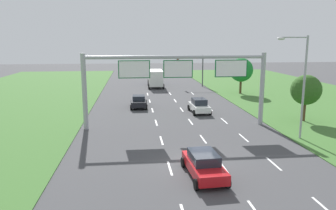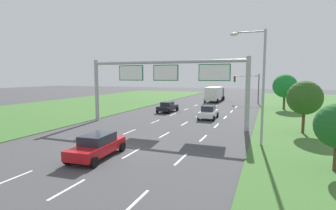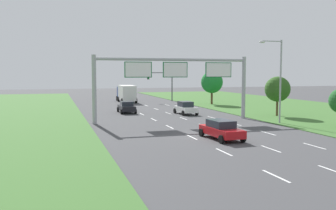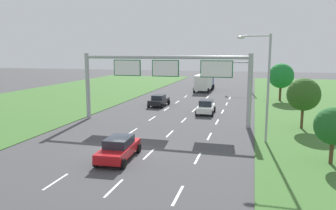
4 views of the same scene
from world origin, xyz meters
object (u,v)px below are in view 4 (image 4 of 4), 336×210
Objects in this scene: street_lamp at (264,79)px; box_truck at (204,82)px; car_lead_silver at (206,107)px; roadside_tree_mid at (304,95)px; car_mid_lane at (119,148)px; car_near_red at (159,100)px; traffic_light_mast at (241,71)px; roadside_tree_far at (281,76)px; roadside_tree_near at (334,126)px; sign_gantry at (165,74)px.

box_truck is at bearing 105.91° from street_lamp.
street_lamp is (5.97, -10.95, 4.27)m from car_lead_silver.
street_lamp reaches higher than roadside_tree_mid.
box_truck reaches higher than car_lead_silver.
street_lamp reaches higher than car_mid_lane.
car_near_red is 19.98m from street_lamp.
traffic_light_mast is at bearing 104.05° from roadside_tree_mid.
car_lead_silver is (6.79, -3.80, 0.05)m from car_near_red.
traffic_light_mast reaches higher than roadside_tree_mid.
roadside_tree_near is at bearing -87.62° from roadside_tree_far.
traffic_light_mast is 1.17× the size of roadside_tree_mid.
box_truck is 0.96× the size of street_lamp.
car_lead_silver is 0.90× the size of car_mid_lane.
roadside_tree_near is 0.68× the size of roadside_tree_far.
street_lamp is 1.55× the size of roadside_tree_far.
car_lead_silver is 0.24× the size of sign_gantry.
car_near_red is at bearing 130.88° from street_lamp.
sign_gantry is 4.60× the size of roadside_tree_near.
roadside_tree_far is (-1.16, 27.83, 1.14)m from roadside_tree_near.
car_mid_lane is 0.56× the size of box_truck.
sign_gantry reaches higher than roadside_tree_near.
car_near_red is at bearing -98.87° from box_truck.
roadside_tree_far reaches higher than roadside_tree_near.
sign_gantry is 2.03× the size of street_lamp.
car_lead_silver is at bearing 60.74° from sign_gantry.
car_mid_lane is 13.90m from roadside_tree_near.
sign_gantry is at bearing -177.45° from roadside_tree_mid.
sign_gantry is at bearing -88.17° from box_truck.
sign_gantry is 3.62× the size of roadside_tree_mid.
sign_gantry is at bearing 151.28° from street_lamp.
roadside_tree_mid is (6.69, -26.72, -0.62)m from traffic_light_mast.
sign_gantry reaches higher than box_truck.
sign_gantry is 3.08× the size of traffic_light_mast.
roadside_tree_far is at bearing -35.63° from box_truck.
box_truck is at bearing 86.71° from car_mid_lane.
street_lamp is at bearing -84.86° from traffic_light_mast.
roadside_tree_far reaches higher than box_truck.
car_lead_silver is 0.51× the size of box_truck.
car_mid_lane is 39.76m from box_truck.
car_near_red is at bearing -151.00° from roadside_tree_far.
roadside_tree_mid is (3.77, 5.66, -1.83)m from street_lamp.
roadside_tree_far is (12.42, 30.27, 2.91)m from car_mid_lane.
car_near_red is 18.37m from roadside_tree_far.
roadside_tree_far is at bearing 64.28° from car_mid_lane.
car_lead_silver is 0.75× the size of roadside_tree_far.
car_lead_silver is at bearing 118.61° from street_lamp.
car_lead_silver is 7.90m from sign_gantry.
roadside_tree_far is (15.86, 8.79, 2.93)m from car_near_red.
sign_gantry is (-3.29, -5.87, 4.14)m from car_lead_silver.
car_mid_lane is 0.84× the size of roadside_tree_far.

